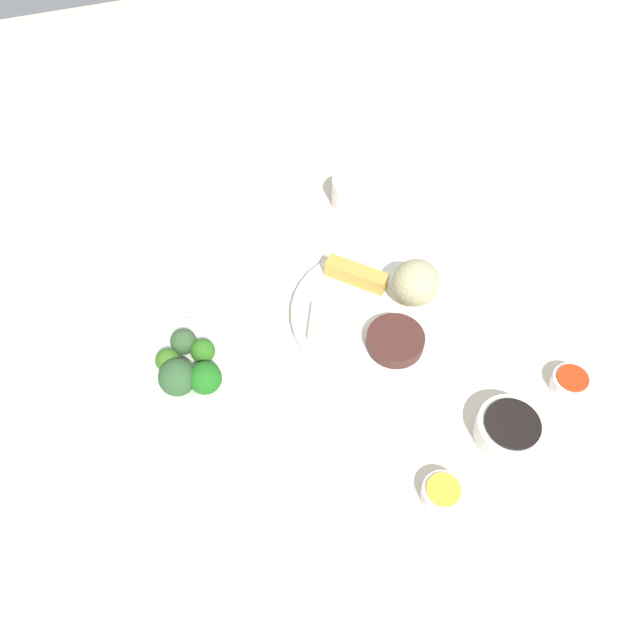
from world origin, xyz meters
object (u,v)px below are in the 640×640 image
broccoli_plate (185,376)px  sauce_ramekin_sweet_and_sour (570,383)px  main_plate (374,314)px  sauce_ramekin_hot_mustard (442,493)px  soy_sauce_bowl (509,430)px  teacup (350,192)px

broccoli_plate → sauce_ramekin_sweet_and_sour: (0.54, -0.19, 0.00)m
main_plate → broccoli_plate: (-0.31, -0.02, -0.00)m
broccoli_plate → sauce_ramekin_hot_mustard: size_ratio=3.65×
broccoli_plate → soy_sauce_bowl: bearing=-29.3°
sauce_ramekin_sweet_and_sour → teacup: size_ratio=0.84×
broccoli_plate → sauce_ramekin_sweet_and_sour: sauce_ramekin_sweet_and_sour is taller
main_plate → teacup: size_ratio=3.96×
main_plate → broccoli_plate: bearing=-176.5°
sauce_ramekin_sweet_and_sour → teacup: 0.50m
broccoli_plate → sauce_ramekin_hot_mustard: (0.29, -0.28, 0.00)m
soy_sauce_bowl → sauce_ramekin_hot_mustard: bearing=-157.3°
broccoli_plate → sauce_ramekin_sweet_and_sour: bearing=-19.3°
main_plate → teacup: (0.05, 0.25, 0.02)m
soy_sauce_bowl → teacup: (-0.06, 0.50, 0.01)m
main_plate → sauce_ramekin_hot_mustard: bearing=-93.6°
soy_sauce_bowl → sauce_ramekin_sweet_and_sour: 0.13m
main_plate → sauce_ramekin_hot_mustard: sauce_ramekin_hot_mustard is taller
broccoli_plate → teacup: bearing=37.5°
main_plate → broccoli_plate: main_plate is taller
broccoli_plate → sauce_ramekin_hot_mustard: sauce_ramekin_hot_mustard is taller
main_plate → broccoli_plate: size_ratio=1.30×
broccoli_plate → soy_sauce_bowl: (0.41, -0.23, 0.01)m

